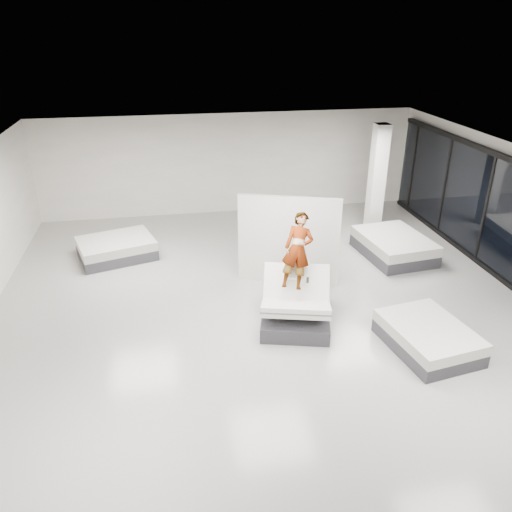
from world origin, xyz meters
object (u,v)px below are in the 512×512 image
Objects in this scene: flat_bed_right_far at (394,246)px; flat_bed_left_far at (117,248)px; hero_bed at (296,306)px; column at (377,180)px; person at (297,264)px; remote at (308,280)px; flat_bed_right_near at (428,337)px; divider_panel at (288,241)px.

flat_bed_left_far is at bearing 170.54° from flat_bed_right_far.
hero_bed is 0.66× the size of column.
person is 0.50× the size of column.
remote reaches higher than flat_bed_right_near.
flat_bed_left_far is 7.59m from column.
flat_bed_left_far is at bearing 150.87° from remote.
hero_bed is at bearing 148.79° from flat_bed_right_near.
hero_bed is at bearing -141.60° from flat_bed_right_far.
person is 5.41m from column.
person reaches higher than flat_bed_right_far.
hero_bed is 0.95× the size of flat_bed_left_far.
hero_bed is 0.95× the size of flat_bed_right_far.
column reaches higher than hero_bed.
person is (0.09, 0.32, 0.83)m from hero_bed.
flat_bed_right_near is (2.19, -1.70, -0.95)m from person.
hero_bed is 4.36m from flat_bed_right_far.
column is at bearing 4.21° from flat_bed_left_far.
column reaches higher than flat_bed_left_far.
flat_bed_left_far is 0.69× the size of column.
flat_bed_right_near is at bearing -17.33° from remote.
remote reaches higher than flat_bed_left_far.
remote is 0.06× the size of divider_panel.
flat_bed_right_far is 1.12× the size of flat_bed_right_near.
flat_bed_left_far reaches higher than flat_bed_right_near.
flat_bed_right_far is (3.16, 0.93, -0.80)m from divider_panel.
divider_panel is 4.27m from column.
hero_bed is 5.83m from column.
column is at bearing 68.85° from remote.
divider_panel is at bearing 103.58° from remote.
flat_bed_right_near is 0.63× the size of column.
divider_panel is (0.04, 1.85, 0.07)m from remote.
divider_panel reaches higher than flat_bed_right_near.
person is at bearing -41.93° from flat_bed_left_far.
column is at bearing 86.46° from flat_bed_right_far.
hero_bed is 1.93m from divider_panel.
person reaches higher than flat_bed_right_near.
flat_bed_right_far is at bearing 55.84° from remote.
flat_bed_left_far is (-4.18, 2.15, -0.83)m from divider_panel.
flat_bed_right_near is 6.14m from column.
divider_panel is at bearing 122.69° from flat_bed_right_near.
column is (1.24, 5.86, 1.35)m from flat_bed_right_near.
flat_bed_right_near is at bearing -105.51° from flat_bed_right_far.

